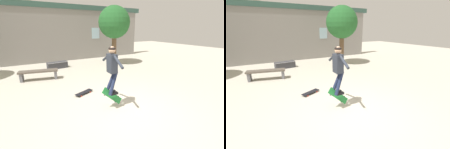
{
  "view_description": "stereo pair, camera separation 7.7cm",
  "coord_description": "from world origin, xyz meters",
  "views": [
    {
      "loc": [
        -2.45,
        -3.51,
        2.58
      ],
      "look_at": [
        -0.27,
        0.38,
        1.19
      ],
      "focal_mm": 24.0,
      "sensor_mm": 36.0,
      "label": 1
    },
    {
      "loc": [
        -2.38,
        -3.54,
        2.58
      ],
      "look_at": [
        -0.27,
        0.38,
        1.19
      ],
      "focal_mm": 24.0,
      "sensor_mm": 36.0,
      "label": 2
    }
  ],
  "objects": [
    {
      "name": "tree_right",
      "position": [
        2.96,
        5.85,
        2.91
      ],
      "size": [
        2.18,
        2.18,
        4.04
      ],
      "color": "brown",
      "rests_on": "ground_plane"
    },
    {
      "name": "ground_plane",
      "position": [
        0.0,
        0.0,
        0.0
      ],
      "size": [
        40.0,
        40.0,
        0.0
      ],
      "primitive_type": "plane",
      "color": "beige"
    },
    {
      "name": "skater",
      "position": [
        -0.27,
        0.38,
        1.45
      ],
      "size": [
        0.38,
        1.29,
        1.52
      ],
      "rotation": [
        0.0,
        0.0,
        -0.02
      ],
      "color": "#282D38"
    },
    {
      "name": "building_backdrop",
      "position": [
        -0.01,
        9.07,
        2.24
      ],
      "size": [
        14.79,
        0.52,
        5.33
      ],
      "color": "gray",
      "rests_on": "ground_plane"
    },
    {
      "name": "skateboard_flipping",
      "position": [
        -0.26,
        0.4,
        0.44
      ],
      "size": [
        0.72,
        0.22,
        0.66
      ],
      "rotation": [
        0.0,
        0.0,
        -0.18
      ],
      "color": "#237F38"
    },
    {
      "name": "park_bench",
      "position": [
        -2.15,
        4.71,
        0.38
      ],
      "size": [
        1.89,
        0.81,
        0.51
      ],
      "rotation": [
        0.0,
        0.0,
        -0.19
      ],
      "color": "brown",
      "rests_on": "ground_plane"
    },
    {
      "name": "skateboard_resting",
      "position": [
        -0.71,
        1.94,
        0.07
      ],
      "size": [
        0.81,
        0.52,
        0.08
      ],
      "rotation": [
        0.0,
        0.0,
        0.42
      ],
      "color": "black",
      "rests_on": "ground_plane"
    },
    {
      "name": "skate_ledge",
      "position": [
        -0.89,
        6.72,
        0.22
      ],
      "size": [
        1.33,
        0.63,
        0.43
      ],
      "rotation": [
        0.0,
        0.0,
        0.13
      ],
      "color": "#38383D",
      "rests_on": "ground_plane"
    }
  ]
}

